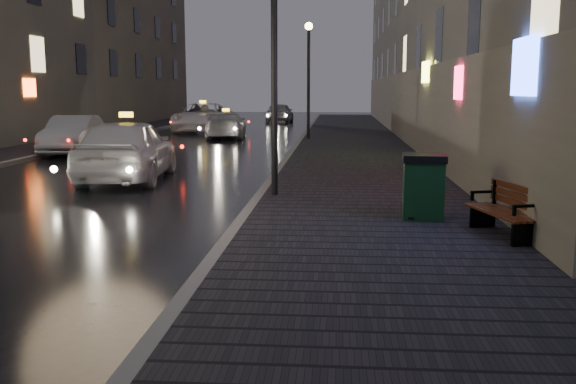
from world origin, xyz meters
name	(u,v)px	position (x,y,z in m)	size (l,w,h in m)	color
ground	(89,279)	(0.00, 0.00, 0.00)	(120.00, 120.00, 0.00)	black
sidewalk	(353,142)	(3.90, 21.00, 0.07)	(4.60, 58.00, 0.15)	black
curb	(299,142)	(1.50, 21.00, 0.07)	(0.20, 58.00, 0.15)	slate
sidewalk_far	(80,141)	(-8.70, 21.00, 0.07)	(2.40, 58.00, 0.15)	black
curb_far	(107,141)	(-7.40, 21.00, 0.07)	(0.20, 58.00, 0.15)	slate
building_near	(419,5)	(7.10, 25.00, 6.50)	(1.80, 50.00, 13.00)	#605B54
building_far_c	(110,46)	(-13.50, 39.00, 5.50)	(6.00, 22.00, 11.00)	#6B6051
lamp_near	(274,40)	(1.85, 6.00, 3.49)	(0.36, 0.36, 5.28)	black
lamp_far	(309,66)	(1.85, 22.00, 3.49)	(0.36, 0.36, 5.28)	black
bench	(507,210)	(5.91, 2.32, 0.56)	(0.95, 1.69, 0.82)	black
trash_bin	(423,186)	(4.77, 3.67, 0.74)	(0.80, 0.80, 1.16)	black
taxi_near	(127,149)	(-2.42, 8.93, 0.85)	(2.01, 5.00, 1.70)	silver
car_left_mid	(73,135)	(-6.80, 15.79, 0.72)	(1.52, 4.37, 1.44)	#9D9DA4
taxi_mid	(226,125)	(-2.37, 24.04, 0.67)	(1.87, 4.60, 1.34)	#BCBCC3
taxi_far	(203,117)	(-4.50, 28.61, 0.82)	(2.74, 5.93, 1.65)	silver
car_far	(280,113)	(-1.00, 38.70, 0.72)	(1.70, 4.21, 1.44)	#929299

